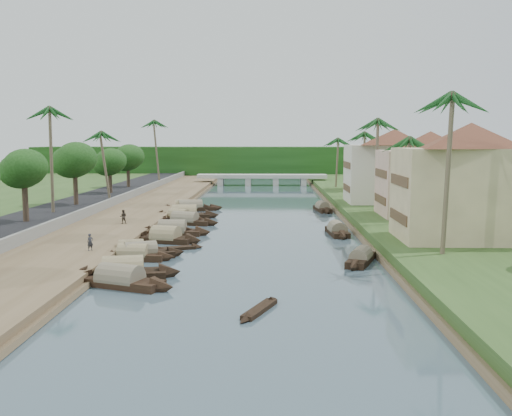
{
  "coord_description": "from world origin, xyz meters",
  "views": [
    {
      "loc": [
        1.59,
        -51.96,
        9.96
      ],
      "look_at": [
        0.05,
        14.07,
        2.0
      ],
      "focal_mm": 40.0,
      "sensor_mm": 36.0,
      "label": 1
    }
  ],
  "objects_px": {
    "person_near": "(90,242)",
    "building_near": "(469,181)",
    "sampan_0": "(120,281)",
    "sampan_1": "(123,273)",
    "bridge": "(262,177)"
  },
  "relations": [
    {
      "from": "person_near",
      "to": "building_near",
      "type": "bearing_deg",
      "value": -34.45
    },
    {
      "from": "building_near",
      "to": "person_near",
      "type": "bearing_deg",
      "value": -173.17
    },
    {
      "from": "sampan_0",
      "to": "person_near",
      "type": "xyz_separation_m",
      "value": [
        -4.67,
        8.44,
        1.1
      ]
    },
    {
      "from": "bridge",
      "to": "sampan_1",
      "type": "height_order",
      "value": "bridge"
    },
    {
      "from": "sampan_1",
      "to": "person_near",
      "type": "xyz_separation_m",
      "value": [
        -4.32,
        6.21,
        1.09
      ]
    },
    {
      "from": "building_near",
      "to": "person_near",
      "type": "height_order",
      "value": "building_near"
    },
    {
      "from": "bridge",
      "to": "building_near",
      "type": "bearing_deg",
      "value": -75.61
    },
    {
      "from": "person_near",
      "to": "sampan_0",
      "type": "bearing_deg",
      "value": -102.35
    },
    {
      "from": "sampan_0",
      "to": "sampan_1",
      "type": "bearing_deg",
      "value": 120.1
    },
    {
      "from": "bridge",
      "to": "sampan_0",
      "type": "bearing_deg",
      "value": -95.66
    },
    {
      "from": "building_near",
      "to": "person_near",
      "type": "relative_size",
      "value": 10.42
    },
    {
      "from": "bridge",
      "to": "person_near",
      "type": "xyz_separation_m",
      "value": [
        -13.21,
        -77.86,
        -0.21
      ]
    },
    {
      "from": "building_near",
      "to": "sampan_1",
      "type": "bearing_deg",
      "value": -160.15
    },
    {
      "from": "sampan_0",
      "to": "sampan_1",
      "type": "xyz_separation_m",
      "value": [
        -0.35,
        2.23,
        0.01
      ]
    },
    {
      "from": "building_near",
      "to": "sampan_1",
      "type": "xyz_separation_m",
      "value": [
        -27.89,
        -10.07,
        -5.96
      ]
    }
  ]
}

